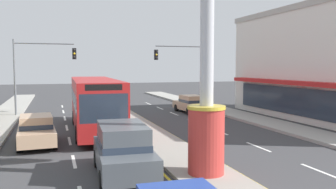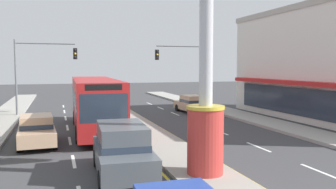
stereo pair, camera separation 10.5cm
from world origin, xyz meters
name	(u,v)px [view 2 (the right image)]	position (x,y,z in m)	size (l,w,h in m)	color
median_strip	(134,123)	(0.00, 18.00, 0.07)	(2.40, 52.00, 0.14)	gray
sidewalk_right	(263,121)	(9.08, 16.00, 0.09)	(2.55, 60.00, 0.18)	#9E9B93
lane_markings	(138,127)	(0.00, 16.65, 0.00)	(9.14, 52.00, 0.01)	silver
district_sign	(206,59)	(0.00, 5.51, 4.33)	(7.71, 1.39, 8.60)	#B7332D
traffic_light_left_side	(39,64)	(-6.44, 24.42, 4.25)	(4.86, 0.46, 6.20)	slate
traffic_light_right_side	(186,64)	(6.44, 24.89, 4.25)	(4.86, 0.46, 6.20)	slate
suv_near_right_lane	(122,149)	(-2.85, 6.66, 0.98)	(2.14, 4.69, 1.90)	#4C5156
bus_far_right_lane	(95,101)	(-2.85, 16.21, 1.87)	(2.81, 11.26, 3.26)	#B21E1E
sedan_near_left_lane	(192,104)	(6.15, 22.66, 0.79)	(2.02, 4.39, 1.53)	tan
sedan_mid_left_lane	(37,130)	(-6.15, 13.04, 0.79)	(2.03, 4.40, 1.53)	tan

